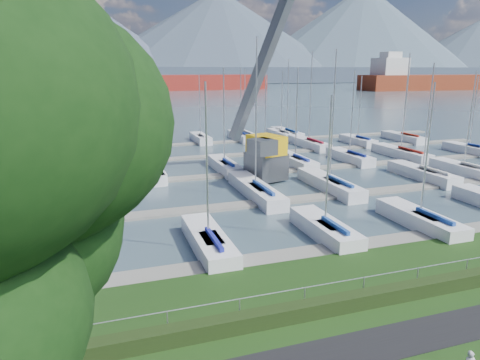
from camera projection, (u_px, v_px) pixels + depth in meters
name	position (u px, v px, depth m)	size (l,w,h in m)	color
path	(363.00, 348.00, 16.42)	(160.00, 2.00, 0.04)	black
water	(111.00, 88.00, 258.16)	(800.00, 540.00, 0.20)	#435662
hedge	(329.00, 306.00, 18.72)	(80.00, 0.70, 0.70)	#1F2F11
fence	(325.00, 284.00, 18.88)	(0.04, 0.04, 80.00)	#9A9EA3
foothill	(107.00, 75.00, 320.87)	(900.00, 80.00, 12.00)	#3F4C5D
mountains	(110.00, 27.00, 381.46)	(1190.00, 360.00, 115.00)	#434E63
docks	(196.00, 178.00, 43.12)	(90.00, 41.60, 0.25)	slate
crane	(266.00, 122.00, 42.21)	(7.08, 13.11, 22.35)	#4E5155
cargo_ship_mid	(168.00, 83.00, 222.90)	(99.25, 25.45, 21.50)	maroon
cargo_ship_east	(431.00, 82.00, 228.18)	(88.10, 21.79, 21.50)	maroon
sailboat_fleet	(172.00, 118.00, 44.91)	(76.04, 49.39, 13.48)	navy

